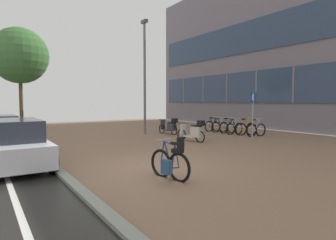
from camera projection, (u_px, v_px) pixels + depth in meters
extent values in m
cube|color=#86664F|center=(259.00, 152.00, 10.95)|extent=(14.40, 40.00, 0.05)
cube|color=gray|center=(66.00, 177.00, 7.00)|extent=(0.24, 40.00, 0.08)
cube|color=silver|center=(10.00, 187.00, 6.34)|extent=(0.12, 36.00, 0.00)
cube|color=navy|center=(316.00, 84.00, 16.46)|extent=(0.08, 30.72, 2.26)
cube|color=navy|center=(318.00, 20.00, 16.23)|extent=(0.08, 30.72, 2.26)
cube|color=slate|center=(294.00, 85.00, 17.64)|extent=(0.10, 0.12, 2.26)
cube|color=slate|center=(256.00, 87.00, 20.02)|extent=(0.10, 0.12, 2.26)
cube|color=slate|center=(227.00, 88.00, 22.39)|extent=(0.10, 0.12, 2.26)
cube|color=slate|center=(203.00, 89.00, 24.76)|extent=(0.10, 0.12, 2.26)
cube|color=slate|center=(184.00, 91.00, 27.13)|extent=(0.10, 0.12, 2.26)
torus|color=black|center=(179.00, 168.00, 6.78)|extent=(0.20, 0.73, 0.73)
torus|color=black|center=(161.00, 163.00, 7.24)|extent=(0.20, 0.73, 0.73)
cylinder|color=navy|center=(168.00, 154.00, 7.04)|extent=(0.09, 0.31, 0.64)
cylinder|color=navy|center=(173.00, 157.00, 6.91)|extent=(0.06, 0.14, 0.58)
cylinder|color=navy|center=(169.00, 143.00, 6.99)|extent=(0.10, 0.39, 0.09)
cylinder|color=navy|center=(175.00, 168.00, 6.87)|extent=(0.07, 0.25, 0.08)
cylinder|color=navy|center=(177.00, 156.00, 6.82)|extent=(0.05, 0.17, 0.53)
cylinder|color=navy|center=(162.00, 152.00, 7.18)|extent=(0.06, 0.15, 0.58)
cube|color=black|center=(175.00, 143.00, 6.85)|extent=(0.13, 0.23, 0.06)
cylinder|color=#ADADB2|center=(164.00, 139.00, 7.12)|extent=(0.48, 0.11, 0.02)
cube|color=black|center=(177.00, 151.00, 6.80)|extent=(0.24, 0.27, 0.10)
cube|color=black|center=(181.00, 144.00, 6.71)|extent=(0.21, 0.10, 0.32)
cube|color=#2A4E73|center=(166.00, 167.00, 6.56)|extent=(0.15, 0.29, 0.34)
cylinder|color=black|center=(171.00, 175.00, 6.86)|extent=(0.18, 0.13, 0.29)
torus|color=black|center=(251.00, 131.00, 15.37)|extent=(0.74, 0.13, 0.74)
torus|color=black|center=(261.00, 130.00, 15.70)|extent=(0.74, 0.13, 0.74)
cylinder|color=#AEB7B5|center=(257.00, 125.00, 15.55)|extent=(0.34, 0.06, 0.65)
cylinder|color=#AEB7B5|center=(254.00, 126.00, 15.45)|extent=(0.15, 0.05, 0.59)
cylinder|color=#AEB7B5|center=(257.00, 120.00, 15.50)|extent=(0.42, 0.07, 0.09)
cylinder|color=#AEB7B5|center=(253.00, 131.00, 15.43)|extent=(0.27, 0.05, 0.08)
cylinder|color=#AEB7B5|center=(253.00, 126.00, 15.39)|extent=(0.18, 0.04, 0.54)
cylinder|color=#AEB7B5|center=(260.00, 125.00, 15.65)|extent=(0.16, 0.04, 0.59)
cube|color=black|center=(254.00, 120.00, 15.40)|extent=(0.23, 0.11, 0.06)
cylinder|color=#ADADB2|center=(259.00, 119.00, 15.60)|extent=(0.06, 0.48, 0.02)
torus|color=black|center=(241.00, 129.00, 15.96)|extent=(0.73, 0.27, 0.74)
torus|color=black|center=(251.00, 129.00, 16.16)|extent=(0.73, 0.27, 0.74)
cylinder|color=#C0861A|center=(247.00, 124.00, 16.07)|extent=(0.32, 0.12, 0.65)
cylinder|color=#C0861A|center=(244.00, 125.00, 16.01)|extent=(0.15, 0.07, 0.59)
cylinder|color=#C0861A|center=(247.00, 119.00, 16.03)|extent=(0.40, 0.14, 0.09)
cylinder|color=#C0861A|center=(243.00, 130.00, 16.00)|extent=(0.25, 0.10, 0.08)
cylinder|color=#C0861A|center=(242.00, 125.00, 15.97)|extent=(0.17, 0.07, 0.54)
cylinder|color=#C0861A|center=(250.00, 124.00, 16.13)|extent=(0.15, 0.07, 0.59)
cube|color=black|center=(243.00, 119.00, 15.97)|extent=(0.24, 0.15, 0.06)
cylinder|color=#ADADB2|center=(250.00, 118.00, 16.09)|extent=(0.15, 0.47, 0.02)
torus|color=black|center=(230.00, 129.00, 16.31)|extent=(0.68, 0.07, 0.68)
torus|color=black|center=(238.00, 129.00, 16.66)|extent=(0.68, 0.07, 0.68)
cylinder|color=#B5B6B6|center=(235.00, 125.00, 16.51)|extent=(0.31, 0.04, 0.60)
cylinder|color=#B5B6B6|center=(233.00, 125.00, 16.40)|extent=(0.14, 0.04, 0.54)
cylinder|color=#B5B6B6|center=(235.00, 120.00, 16.46)|extent=(0.39, 0.04, 0.08)
cylinder|color=#B5B6B6|center=(232.00, 130.00, 16.38)|extent=(0.25, 0.03, 0.07)
cylinder|color=#B5B6B6|center=(231.00, 125.00, 16.34)|extent=(0.16, 0.03, 0.50)
cylinder|color=#B5B6B6|center=(238.00, 124.00, 16.61)|extent=(0.14, 0.03, 0.54)
cube|color=black|center=(232.00, 120.00, 16.36)|extent=(0.22, 0.09, 0.06)
cylinder|color=#ADADB2|center=(237.00, 119.00, 16.56)|extent=(0.03, 0.48, 0.02)
torus|color=black|center=(224.00, 128.00, 16.95)|extent=(0.72, 0.10, 0.71)
torus|color=black|center=(232.00, 127.00, 17.27)|extent=(0.72, 0.10, 0.71)
cylinder|color=#2A6134|center=(229.00, 123.00, 17.13)|extent=(0.31, 0.05, 0.63)
cylinder|color=#2A6134|center=(226.00, 124.00, 17.03)|extent=(0.14, 0.04, 0.57)
cylinder|color=#2A6134|center=(228.00, 119.00, 17.08)|extent=(0.38, 0.05, 0.08)
cylinder|color=#2A6134|center=(225.00, 128.00, 17.01)|extent=(0.24, 0.04, 0.08)
cylinder|color=#2A6134|center=(225.00, 124.00, 16.97)|extent=(0.16, 0.03, 0.52)
cylinder|color=#2A6134|center=(231.00, 123.00, 17.23)|extent=(0.14, 0.04, 0.57)
cube|color=black|center=(226.00, 119.00, 16.98)|extent=(0.22, 0.10, 0.06)
cylinder|color=#ADADB2|center=(230.00, 117.00, 17.17)|extent=(0.04, 0.48, 0.02)
torus|color=black|center=(216.00, 127.00, 17.50)|extent=(0.67, 0.12, 0.67)
torus|color=black|center=(223.00, 127.00, 17.79)|extent=(0.67, 0.12, 0.67)
cylinder|color=#AFB6BB|center=(220.00, 123.00, 17.66)|extent=(0.30, 0.06, 0.59)
cylinder|color=#AFB6BB|center=(218.00, 124.00, 17.57)|extent=(0.13, 0.05, 0.54)
cylinder|color=#AFB6BB|center=(220.00, 119.00, 17.62)|extent=(0.36, 0.07, 0.08)
cylinder|color=#AFB6BB|center=(217.00, 128.00, 17.56)|extent=(0.23, 0.05, 0.07)
cylinder|color=#AFB6BB|center=(217.00, 123.00, 17.52)|extent=(0.16, 0.04, 0.49)
cylinder|color=#AFB6BB|center=(223.00, 123.00, 17.75)|extent=(0.14, 0.04, 0.54)
cube|color=black|center=(218.00, 119.00, 17.53)|extent=(0.23, 0.11, 0.06)
cylinder|color=#ADADB2|center=(222.00, 118.00, 17.70)|extent=(0.06, 0.48, 0.02)
torus|color=black|center=(209.00, 126.00, 18.07)|extent=(0.70, 0.11, 0.70)
torus|color=black|center=(217.00, 126.00, 18.38)|extent=(0.70, 0.11, 0.70)
cylinder|color=black|center=(214.00, 122.00, 18.24)|extent=(0.30, 0.05, 0.61)
cylinder|color=black|center=(211.00, 123.00, 18.15)|extent=(0.13, 0.04, 0.56)
cylinder|color=black|center=(213.00, 118.00, 18.20)|extent=(0.37, 0.06, 0.08)
cylinder|color=black|center=(211.00, 127.00, 18.13)|extent=(0.24, 0.04, 0.08)
cylinder|color=black|center=(210.00, 122.00, 18.09)|extent=(0.16, 0.03, 0.51)
cylinder|color=black|center=(216.00, 122.00, 18.33)|extent=(0.14, 0.04, 0.56)
cube|color=black|center=(211.00, 118.00, 18.10)|extent=(0.22, 0.10, 0.06)
cylinder|color=#ADADB2|center=(215.00, 117.00, 18.28)|extent=(0.05, 0.48, 0.02)
torus|color=black|center=(200.00, 137.00, 13.21)|extent=(0.15, 0.57, 0.57)
torus|color=black|center=(182.00, 135.00, 14.06)|extent=(0.15, 0.57, 0.57)
cube|color=silver|center=(191.00, 136.00, 13.64)|extent=(0.39, 0.70, 0.08)
cube|color=silver|center=(197.00, 132.00, 13.35)|extent=(0.38, 0.56, 0.49)
cube|color=black|center=(197.00, 126.00, 13.33)|extent=(0.34, 0.51, 0.06)
cylinder|color=silver|center=(182.00, 129.00, 14.03)|extent=(0.09, 0.13, 0.57)
cube|color=silver|center=(183.00, 130.00, 13.97)|extent=(0.33, 0.13, 0.57)
cylinder|color=black|center=(182.00, 123.00, 13.99)|extent=(0.52, 0.12, 0.03)
cube|color=black|center=(201.00, 123.00, 13.13)|extent=(0.32, 0.32, 0.24)
torus|color=black|center=(174.00, 130.00, 16.20)|extent=(0.10, 0.57, 0.57)
torus|color=black|center=(162.00, 129.00, 17.12)|extent=(0.10, 0.57, 0.57)
cube|color=#373840|center=(168.00, 130.00, 16.66)|extent=(0.33, 0.67, 0.08)
cube|color=#373840|center=(172.00, 127.00, 16.35)|extent=(0.34, 0.54, 0.41)
cube|color=black|center=(172.00, 123.00, 16.34)|extent=(0.29, 0.49, 0.06)
cylinder|color=#373840|center=(162.00, 124.00, 17.08)|extent=(0.08, 0.12, 0.57)
cube|color=#373840|center=(163.00, 125.00, 17.03)|extent=(0.33, 0.10, 0.56)
cylinder|color=black|center=(162.00, 119.00, 17.05)|extent=(0.52, 0.07, 0.03)
cube|color=black|center=(175.00, 120.00, 16.12)|extent=(0.30, 0.30, 0.24)
cube|color=silver|center=(13.00, 150.00, 8.40)|extent=(1.69, 4.07, 0.62)
cube|color=#282D38|center=(12.00, 130.00, 8.32)|extent=(1.42, 2.41, 0.59)
cylinder|color=black|center=(35.00, 146.00, 10.12)|extent=(0.20, 0.62, 0.62)
cylinder|color=black|center=(53.00, 161.00, 7.59)|extent=(0.20, 0.62, 0.62)
cube|color=#9FA4A8|center=(0.00, 132.00, 13.39)|extent=(1.68, 4.10, 0.58)
cylinder|color=black|center=(16.00, 131.00, 15.11)|extent=(0.20, 0.62, 0.62)
cylinder|color=black|center=(23.00, 138.00, 12.56)|extent=(0.20, 0.62, 0.62)
cylinder|color=gray|center=(253.00, 117.00, 13.38)|extent=(0.07, 0.07, 2.31)
cube|color=#1B48A8|center=(253.00, 98.00, 13.31)|extent=(0.40, 0.02, 0.50)
cube|color=white|center=(253.00, 97.00, 13.28)|extent=(0.14, 0.01, 0.28)
cylinder|color=slate|center=(145.00, 79.00, 16.55)|extent=(0.14, 0.14, 6.34)
cube|color=#4C4C51|center=(144.00, 21.00, 16.33)|extent=(0.20, 0.52, 0.18)
cylinder|color=brown|center=(21.00, 102.00, 19.42)|extent=(0.24, 0.24, 3.66)
sphere|color=#3E6F36|center=(20.00, 56.00, 19.22)|extent=(3.74, 3.74, 3.74)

